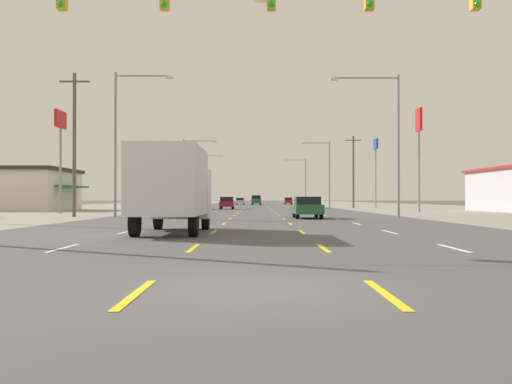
# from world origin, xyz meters

# --- Properties ---
(ground_plane) EXTENTS (572.00, 572.00, 0.00)m
(ground_plane) POSITION_xyz_m (0.00, 66.00, 0.00)
(ground_plane) COLOR #4C4C4F
(lot_apron_left) EXTENTS (28.00, 440.00, 0.01)m
(lot_apron_left) POSITION_xyz_m (-24.75, 66.00, 0.00)
(lot_apron_left) COLOR gray
(lot_apron_left) RESTS_ON ground
(lot_apron_right) EXTENTS (28.00, 440.00, 0.01)m
(lot_apron_right) POSITION_xyz_m (24.75, 66.00, 0.00)
(lot_apron_right) COLOR gray
(lot_apron_right) RESTS_ON ground
(lane_markings) EXTENTS (10.64, 227.60, 0.01)m
(lane_markings) POSITION_xyz_m (0.00, 104.50, 0.01)
(lane_markings) COLOR white
(lane_markings) RESTS_ON ground
(signal_span_wire) EXTENTS (25.48, 0.53, 9.94)m
(signal_span_wire) POSITION_xyz_m (0.10, 10.95, 5.92)
(signal_span_wire) COLOR brown
(signal_span_wire) RESTS_ON ground
(box_truck_inner_left_nearest) EXTENTS (2.40, 7.20, 3.23)m
(box_truck_inner_left_nearest) POSITION_xyz_m (-3.28, 13.89, 1.84)
(box_truck_inner_left_nearest) COLOR silver
(box_truck_inner_left_nearest) RESTS_ON ground
(sedan_inner_right_near) EXTENTS (1.80, 4.50, 1.46)m
(sedan_inner_right_near) POSITION_xyz_m (3.39, 30.66, 0.76)
(sedan_inner_right_near) COLOR #235B2D
(sedan_inner_right_near) RESTS_ON ground
(sedan_far_left_mid) EXTENTS (1.80, 4.50, 1.46)m
(sedan_far_left_mid) POSITION_xyz_m (-7.05, 62.19, 0.76)
(sedan_far_left_mid) COLOR black
(sedan_far_left_mid) RESTS_ON ground
(hatchback_inner_left_midfar) EXTENTS (1.72, 3.90, 1.54)m
(hatchback_inner_left_midfar) POSITION_xyz_m (-3.70, 64.34, 0.78)
(hatchback_inner_left_midfar) COLOR maroon
(hatchback_inner_left_midfar) RESTS_ON ground
(sedan_far_right_far) EXTENTS (1.80, 4.50, 1.46)m
(sedan_far_right_far) POSITION_xyz_m (7.20, 71.12, 0.76)
(sedan_far_right_far) COLOR white
(sedan_far_right_far) RESTS_ON ground
(suv_center_turn_farther) EXTENTS (1.98, 4.90, 1.98)m
(suv_center_turn_farther) POSITION_xyz_m (-0.01, 110.85, 1.03)
(suv_center_turn_farther) COLOR #235B2D
(suv_center_turn_farther) RESTS_ON ground
(sedan_inner_left_farthest) EXTENTS (1.80, 4.50, 1.46)m
(sedan_inner_left_farthest) POSITION_xyz_m (-3.44, 115.50, 0.76)
(sedan_inner_left_farthest) COLOR silver
(sedan_inner_left_farthest) RESTS_ON ground
(hatchback_far_right_distant_a) EXTENTS (1.72, 3.90, 1.54)m
(hatchback_far_right_distant_a) POSITION_xyz_m (7.13, 121.76, 0.78)
(hatchback_far_right_distant_a) COLOR red
(hatchback_far_right_distant_a) RESTS_ON ground
(sedan_center_turn_distant_b) EXTENTS (1.80, 4.50, 1.46)m
(sedan_center_turn_distant_b) POSITION_xyz_m (0.07, 125.76, 0.76)
(sedan_center_turn_distant_b) COLOR black
(sedan_center_turn_distant_b) RESTS_ON ground
(storefront_left_row_1) EXTENTS (13.48, 12.34, 4.75)m
(storefront_left_row_1) POSITION_xyz_m (-27.43, 57.51, 2.39)
(storefront_left_row_1) COLOR silver
(storefront_left_row_1) RESTS_ON ground
(pole_sign_left_row_1) EXTENTS (0.24, 2.68, 9.13)m
(pole_sign_left_row_1) POSITION_xyz_m (-17.42, 43.09, 7.12)
(pole_sign_left_row_1) COLOR gray
(pole_sign_left_row_1) RESTS_ON ground
(pole_sign_right_row_1) EXTENTS (0.24, 1.63, 9.97)m
(pole_sign_right_row_1) POSITION_xyz_m (15.54, 47.18, 7.35)
(pole_sign_right_row_1) COLOR gray
(pole_sign_right_row_1) RESTS_ON ground
(pole_sign_right_row_2) EXTENTS (0.24, 2.33, 10.01)m
(pole_sign_right_row_2) POSITION_xyz_m (17.38, 76.37, 7.60)
(pole_sign_right_row_2) COLOR gray
(pole_sign_right_row_2) RESTS_ON ground
(streetlight_left_row_0) EXTENTS (4.21, 0.26, 10.40)m
(streetlight_left_row_0) POSITION_xyz_m (-9.75, 33.14, 5.99)
(streetlight_left_row_0) COLOR gray
(streetlight_left_row_0) RESTS_ON ground
(streetlight_right_row_0) EXTENTS (4.98, 0.26, 10.25)m
(streetlight_right_row_0) POSITION_xyz_m (9.62, 33.14, 6.00)
(streetlight_right_row_0) COLOR gray
(streetlight_right_row_0) RESTS_ON ground
(streetlight_left_row_1) EXTENTS (4.76, 0.26, 9.59)m
(streetlight_left_row_1) POSITION_xyz_m (-9.63, 72.44, 5.63)
(streetlight_left_row_1) COLOR gray
(streetlight_left_row_1) RESTS_ON ground
(streetlight_right_row_1) EXTENTS (4.00, 0.26, 9.31)m
(streetlight_right_row_1) POSITION_xyz_m (9.74, 72.44, 5.40)
(streetlight_right_row_1) COLOR gray
(streetlight_right_row_1) RESTS_ON ground
(streetlight_left_row_2) EXTENTS (3.40, 0.26, 10.41)m
(streetlight_left_row_2) POSITION_xyz_m (-9.86, 111.73, 5.90)
(streetlight_left_row_2) COLOR gray
(streetlight_left_row_2) RESTS_ON ground
(streetlight_right_row_2) EXTENTS (4.48, 0.26, 9.54)m
(streetlight_right_row_2) POSITION_xyz_m (9.67, 111.73, 5.58)
(streetlight_right_row_2) COLOR gray
(streetlight_right_row_2) RESTS_ON ground
(utility_pole_left_row_0) EXTENTS (2.20, 0.26, 10.46)m
(utility_pole_left_row_0) POSITION_xyz_m (-13.29, 33.75, 5.43)
(utility_pole_left_row_0) COLOR brown
(utility_pole_left_row_0) RESTS_ON ground
(utility_pole_right_row_1) EXTENTS (2.20, 0.26, 10.07)m
(utility_pole_right_row_1) POSITION_xyz_m (13.54, 72.86, 5.23)
(utility_pole_right_row_1) COLOR brown
(utility_pole_right_row_1) RESTS_ON ground
(utility_pole_left_row_2) EXTENTS (2.20, 0.26, 10.10)m
(utility_pole_left_row_2) POSITION_xyz_m (-14.16, 101.53, 5.25)
(utility_pole_left_row_2) COLOR brown
(utility_pole_left_row_2) RESTS_ON ground
(utility_pole_left_row_3) EXTENTS (2.20, 0.26, 8.18)m
(utility_pole_left_row_3) POSITION_xyz_m (-14.92, 130.92, 4.28)
(utility_pole_left_row_3) COLOR brown
(utility_pole_left_row_3) RESTS_ON ground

